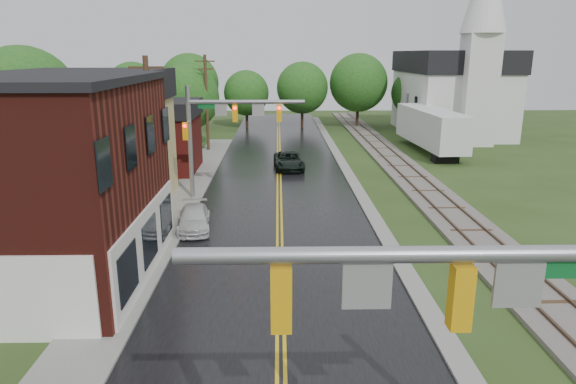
{
  "coord_description": "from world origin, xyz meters",
  "views": [
    {
      "loc": [
        -0.05,
        -5.07,
        9.09
      ],
      "look_at": [
        0.35,
        15.59,
        3.5
      ],
      "focal_mm": 32.0,
      "sensor_mm": 36.0,
      "label": 1
    }
  ],
  "objects_px": {
    "tree_left_c": "(119,108)",
    "tree_left_e": "(188,99)",
    "traffic_signal_far": "(223,122)",
    "suv_dark": "(289,161)",
    "utility_pole_c": "(207,101)",
    "church": "(455,83)",
    "traffic_signal_near": "(506,328)",
    "tree_left_b": "(26,103)",
    "pickup_white": "(194,219)",
    "semi_trailer": "(431,127)",
    "utility_pole_b": "(151,139)"
  },
  "relations": [
    {
      "from": "tree_left_c",
      "to": "tree_left_e",
      "type": "xyz_separation_m",
      "value": [
        5.0,
        6.0,
        0.3
      ]
    },
    {
      "from": "traffic_signal_far",
      "to": "suv_dark",
      "type": "height_order",
      "value": "traffic_signal_far"
    },
    {
      "from": "utility_pole_c",
      "to": "tree_left_e",
      "type": "height_order",
      "value": "utility_pole_c"
    },
    {
      "from": "church",
      "to": "suv_dark",
      "type": "distance_m",
      "value": 26.84
    },
    {
      "from": "tree_left_c",
      "to": "suv_dark",
      "type": "height_order",
      "value": "tree_left_c"
    },
    {
      "from": "traffic_signal_near",
      "to": "traffic_signal_far",
      "type": "relative_size",
      "value": 1.0
    },
    {
      "from": "tree_left_b",
      "to": "pickup_white",
      "type": "relative_size",
      "value": 2.4
    },
    {
      "from": "traffic_signal_far",
      "to": "tree_left_c",
      "type": "relative_size",
      "value": 0.96
    },
    {
      "from": "utility_pole_c",
      "to": "pickup_white",
      "type": "bearing_deg",
      "value": -84.44
    },
    {
      "from": "church",
      "to": "traffic_signal_far",
      "type": "height_order",
      "value": "church"
    },
    {
      "from": "utility_pole_c",
      "to": "suv_dark",
      "type": "relative_size",
      "value": 1.84
    },
    {
      "from": "tree_left_b",
      "to": "tree_left_e",
      "type": "distance_m",
      "value": 16.67
    },
    {
      "from": "tree_left_b",
      "to": "tree_left_c",
      "type": "bearing_deg",
      "value": 63.44
    },
    {
      "from": "traffic_signal_far",
      "to": "semi_trailer",
      "type": "bearing_deg",
      "value": 41.69
    },
    {
      "from": "suv_dark",
      "to": "pickup_white",
      "type": "height_order",
      "value": "suv_dark"
    },
    {
      "from": "traffic_signal_far",
      "to": "utility_pole_c",
      "type": "bearing_deg",
      "value": 101.09
    },
    {
      "from": "tree_left_b",
      "to": "semi_trailer",
      "type": "distance_m",
      "value": 34.15
    },
    {
      "from": "church",
      "to": "tree_left_c",
      "type": "height_order",
      "value": "church"
    },
    {
      "from": "tree_left_e",
      "to": "pickup_white",
      "type": "bearing_deg",
      "value": -80.24
    },
    {
      "from": "traffic_signal_near",
      "to": "semi_trailer",
      "type": "xyz_separation_m",
      "value": [
        10.86,
        40.85,
        -2.59
      ]
    },
    {
      "from": "utility_pole_b",
      "to": "tree_left_b",
      "type": "xyz_separation_m",
      "value": [
        -11.05,
        9.9,
        1.0
      ]
    },
    {
      "from": "traffic_signal_near",
      "to": "tree_left_e",
      "type": "distance_m",
      "value": 45.59
    },
    {
      "from": "utility_pole_c",
      "to": "tree_left_c",
      "type": "relative_size",
      "value": 1.18
    },
    {
      "from": "traffic_signal_far",
      "to": "tree_left_c",
      "type": "bearing_deg",
      "value": 128.82
    },
    {
      "from": "traffic_signal_far",
      "to": "tree_left_b",
      "type": "distance_m",
      "value": 15.21
    },
    {
      "from": "church",
      "to": "tree_left_e",
      "type": "bearing_deg",
      "value": -164.8
    },
    {
      "from": "traffic_signal_far",
      "to": "utility_pole_b",
      "type": "xyz_separation_m",
      "value": [
        -3.33,
        -5.0,
        -0.25
      ]
    },
    {
      "from": "utility_pole_c",
      "to": "suv_dark",
      "type": "distance_m",
      "value": 11.95
    },
    {
      "from": "semi_trailer",
      "to": "tree_left_c",
      "type": "bearing_deg",
      "value": -174.01
    },
    {
      "from": "tree_left_b",
      "to": "tree_left_e",
      "type": "relative_size",
      "value": 1.19
    },
    {
      "from": "utility_pole_b",
      "to": "suv_dark",
      "type": "relative_size",
      "value": 1.84
    },
    {
      "from": "utility_pole_c",
      "to": "tree_left_b",
      "type": "height_order",
      "value": "tree_left_b"
    },
    {
      "from": "utility_pole_c",
      "to": "suv_dark",
      "type": "height_order",
      "value": "utility_pole_c"
    },
    {
      "from": "pickup_white",
      "to": "semi_trailer",
      "type": "xyz_separation_m",
      "value": [
        18.89,
        21.89,
        1.8
      ]
    },
    {
      "from": "church",
      "to": "traffic_signal_near",
      "type": "xyz_separation_m",
      "value": [
        -16.53,
        -51.74,
        -0.87
      ]
    },
    {
      "from": "church",
      "to": "utility_pole_c",
      "type": "height_order",
      "value": "church"
    },
    {
      "from": "tree_left_b",
      "to": "semi_trailer",
      "type": "relative_size",
      "value": 0.74
    },
    {
      "from": "suv_dark",
      "to": "semi_trailer",
      "type": "distance_m",
      "value": 15.4
    },
    {
      "from": "tree_left_c",
      "to": "semi_trailer",
      "type": "relative_size",
      "value": 0.59
    },
    {
      "from": "utility_pole_b",
      "to": "tree_left_b",
      "type": "height_order",
      "value": "tree_left_b"
    },
    {
      "from": "tree_left_e",
      "to": "church",
      "type": "bearing_deg",
      "value": 15.2
    },
    {
      "from": "utility_pole_b",
      "to": "tree_left_e",
      "type": "relative_size",
      "value": 1.1
    },
    {
      "from": "traffic_signal_far",
      "to": "suv_dark",
      "type": "distance_m",
      "value": 10.6
    },
    {
      "from": "traffic_signal_far",
      "to": "pickup_white",
      "type": "xyz_separation_m",
      "value": [
        -1.09,
        -6.03,
        -4.39
      ]
    },
    {
      "from": "church",
      "to": "traffic_signal_near",
      "type": "height_order",
      "value": "church"
    },
    {
      "from": "utility_pole_b",
      "to": "semi_trailer",
      "type": "bearing_deg",
      "value": 44.62
    },
    {
      "from": "tree_left_e",
      "to": "traffic_signal_far",
      "type": "bearing_deg",
      "value": -74.11
    },
    {
      "from": "traffic_signal_far",
      "to": "church",
      "type": "bearing_deg",
      "value": 48.73
    },
    {
      "from": "tree_left_c",
      "to": "tree_left_b",
      "type": "bearing_deg",
      "value": -116.56
    },
    {
      "from": "utility_pole_b",
      "to": "tree_left_c",
      "type": "relative_size",
      "value": 1.18
    }
  ]
}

